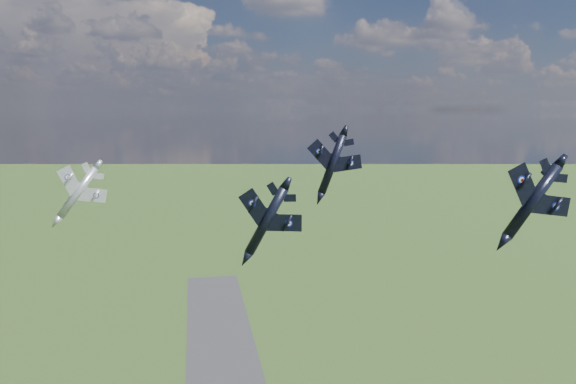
{
  "coord_description": "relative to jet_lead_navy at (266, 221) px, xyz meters",
  "views": [
    {
      "loc": [
        -9.92,
        -66.64,
        95.69
      ],
      "look_at": [
        4.21,
        15.59,
        83.45
      ],
      "focal_mm": 35.0,
      "sensor_mm": 36.0,
      "label": 1
    }
  ],
  "objects": [
    {
      "name": "jet_right_navy",
      "position": [
        30.7,
        -12.95,
        3.9
      ],
      "size": [
        10.45,
        14.51,
        8.3
      ],
      "primitive_type": null,
      "rotation": [
        0.0,
        0.62,
        -0.03
      ],
      "color": "black"
    },
    {
      "name": "jet_high_navy",
      "position": [
        15.32,
        24.53,
        5.11
      ],
      "size": [
        13.06,
        16.54,
        6.78
      ],
      "primitive_type": null,
      "rotation": [
        0.0,
        0.35,
        -0.11
      ],
      "color": "black"
    },
    {
      "name": "jet_left_silver",
      "position": [
        -28.43,
        22.07,
        1.39
      ],
      "size": [
        13.26,
        15.83,
        8.15
      ],
      "primitive_type": null,
      "rotation": [
        0.0,
        0.66,
        0.33
      ],
      "color": "#A6AAB1"
    },
    {
      "name": "jet_lead_navy",
      "position": [
        0.0,
        0.0,
        0.0
      ],
      "size": [
        13.18,
        15.99,
        7.31
      ],
      "primitive_type": null,
      "rotation": [
        0.0,
        0.49,
        -0.23
      ],
      "color": "black"
    }
  ]
}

